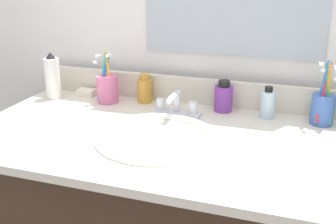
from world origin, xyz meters
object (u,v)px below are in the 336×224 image
Objects in this scene: cup_blue_plastic at (323,107)px; soap_bar at (87,92)px; cup_pink at (107,88)px; bottle_oil_amber at (145,90)px; bottle_gel_clear at (268,104)px; bottle_cream_purple at (223,97)px; faucet at (176,107)px; bottle_lotion_white at (53,77)px.

soap_bar is (-0.82, 0.02, -0.04)m from cup_blue_plastic.
bottle_oil_amber is at bearing 17.79° from cup_pink.
soap_bar is (-0.11, 0.04, -0.04)m from cup_pink.
bottle_gel_clear is at bearing -2.72° from bottle_oil_amber.
cup_pink is (-0.71, -0.02, -0.00)m from cup_blue_plastic.
cup_blue_plastic is (0.31, -0.02, 0.01)m from bottle_cream_purple.
bottle_gel_clear is 0.55m from cup_pink.
faucet reaches higher than soap_bar.
bottle_cream_purple is at bearing 176.16° from cup_blue_plastic.
bottle_gel_clear is 0.42m from bottle_oil_amber.
cup_blue_plastic is 3.11× the size of soap_bar.
bottle_oil_amber is 0.57× the size of cup_pink.
bottle_lotion_white is (-0.33, -0.06, 0.03)m from bottle_oil_amber.
cup_pink reaches higher than bottle_gel_clear.
soap_bar is (0.10, 0.06, -0.07)m from bottle_lotion_white.
faucet is 1.56× the size of bottle_gel_clear.
cup_blue_plastic is (0.44, 0.07, 0.03)m from faucet.
bottle_gel_clear is at bearing 2.06° from cup_pink.
bottle_lotion_white is (-0.61, -0.06, 0.03)m from bottle_cream_purple.
bottle_gel_clear is at bearing -1.80° from soap_bar.
soap_bar is at bearing 178.34° from cup_blue_plastic.
bottle_lotion_white reaches higher than soap_bar.
bottle_cream_purple is at bearing -0.35° from soap_bar.
soap_bar is at bearing 31.27° from bottle_lotion_white.
bottle_gel_clear and bottle_oil_amber have the same top height.
soap_bar is (-0.23, 0.00, -0.03)m from bottle_oil_amber.
bottle_oil_amber is at bearing 10.23° from bottle_lotion_white.
faucet is 0.29m from bottle_gel_clear.
cup_blue_plastic is at bearing 8.71° from faucet.
faucet is 0.80× the size of cup_blue_plastic.
cup_blue_plastic is at bearing -2.28° from bottle_oil_amber.
cup_blue_plastic is (0.16, -0.00, 0.01)m from bottle_gel_clear.
bottle_lotion_white is at bearing -148.73° from soap_bar.
cup_pink is at bearing 169.12° from faucet.
faucet is 2.50× the size of soap_bar.
bottle_gel_clear is 1.60× the size of soap_bar.
bottle_gel_clear reaches higher than faucet.
faucet is at bearing -147.00° from bottle_cream_purple.
faucet is 0.17m from bottle_oil_amber.
bottle_cream_purple is at bearing 5.33° from bottle_lotion_white.
bottle_oil_amber is at bearing -0.10° from soap_bar.
bottle_cream_purple is (-0.14, 0.02, 0.00)m from bottle_gel_clear.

